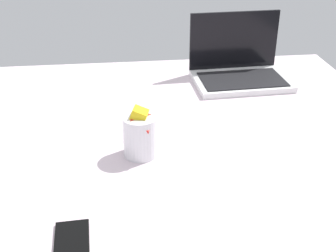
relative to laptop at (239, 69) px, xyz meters
The scene contains 4 objects.
bed_mattress 69.42cm from the laptop, 137.31° to the right, with size 180.00×140.00×18.00cm, color silver.
laptop is the anchor object (origin of this frame).
snack_cup 60.42cm from the laptop, 129.28° to the right, with size 9.00×9.19×13.53cm.
cell_phone 96.09cm from the laptop, 124.12° to the right, with size 6.80×14.00×0.80cm, color black.
Camera 1 is at (7.33, -100.46, 80.25)cm, focal length 47.61 mm.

